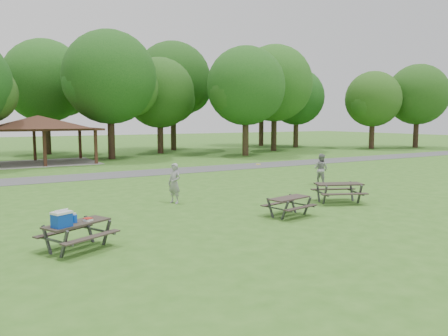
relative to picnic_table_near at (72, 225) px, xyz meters
The scene contains 19 objects.
ground 6.70m from the picnic_table_near, ahead, with size 160.00×160.00×0.00m, color #33651D.
asphalt_path 16.38m from the picnic_table_near, 66.25° to the left, with size 120.00×3.20×0.02m, color #48484A.
pavilion 25.22m from the picnic_table_near, 84.08° to the left, with size 8.60×7.01×3.76m.
tree_row_e 28.08m from the picnic_table_near, 71.52° to the left, with size 8.40×8.00×11.02m.
tree_row_f 33.35m from the picnic_table_near, 63.55° to the left, with size 7.35×7.00×9.55m.
tree_row_g 31.44m from the picnic_table_near, 48.04° to the left, with size 7.77×7.40×10.25m.
tree_row_h 38.14m from the picnic_table_near, 44.79° to the left, with size 8.61×8.20×11.37m.
tree_row_i 44.66m from the picnic_table_near, 42.56° to the left, with size 7.14×6.80×9.52m.
tree_row_j 45.51m from the picnic_table_near, 31.29° to the left, with size 6.72×6.40×8.96m.
tree_deep_b 34.88m from the picnic_table_near, 82.15° to the left, with size 8.40×8.00×11.13m.
tree_deep_c 38.05m from the picnic_table_near, 61.80° to the left, with size 8.82×8.40×11.90m.
tree_deep_d 46.61m from the picnic_table_near, 48.35° to the left, with size 8.40×8.00×11.27m.
tree_flank_right 50.10m from the picnic_table_near, 26.22° to the left, with size 7.56×7.20×9.97m.
picnic_table_near is the anchor object (origin of this frame).
picnic_table_middle 7.61m from the picnic_table_near, ahead, with size 1.85×1.60×0.71m.
picnic_table_far 11.10m from the picnic_table_near, ahead, with size 2.39×2.19×0.84m.
frisbee_in_flight 10.82m from the picnic_table_near, 28.02° to the left, with size 0.29×0.29×0.02m.
frisbee_thrower 6.90m from the picnic_table_near, 43.02° to the left, with size 0.61×0.40×1.67m, color gray.
frisbee_catcher 14.86m from the picnic_table_near, 21.41° to the left, with size 0.80×0.63×1.66m, color gray.
Camera 1 is at (-8.87, -12.72, 3.50)m, focal length 35.00 mm.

